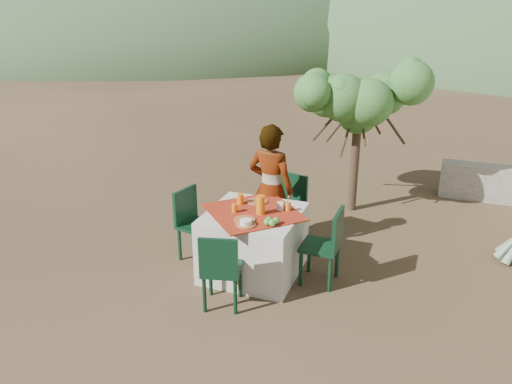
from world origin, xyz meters
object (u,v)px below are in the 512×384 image
(person, at_px, (271,189))
(chair_left, at_px, (193,220))
(chair_right, at_px, (327,243))
(table, at_px, (254,242))
(chair_near, at_px, (221,268))
(shrub_tree, at_px, (364,107))
(juice_pitcher, at_px, (261,205))
(chair_far, at_px, (289,204))

(person, bearing_deg, chair_left, 41.28)
(chair_right, bearing_deg, table, -84.67)
(chair_left, relative_size, person, 0.54)
(chair_near, xyz_separation_m, shrub_tree, (0.84, 3.13, 1.09))
(chair_near, bearing_deg, shrub_tree, -118.83)
(table, relative_size, juice_pitcher, 6.12)
(juice_pitcher, bearing_deg, chair_left, 171.90)
(chair_left, distance_m, person, 1.02)
(table, xyz_separation_m, shrub_tree, (0.79, 2.32, 1.18))
(chair_near, bearing_deg, juice_pitcher, -114.38)
(chair_far, relative_size, shrub_tree, 0.44)
(chair_far, relative_size, chair_near, 1.04)
(chair_near, bearing_deg, chair_right, -149.48)
(table, bearing_deg, shrub_tree, 71.24)
(chair_near, distance_m, juice_pitcher, 0.88)
(chair_left, distance_m, shrub_tree, 2.95)
(person, xyz_separation_m, juice_pitcher, (0.11, -0.65, 0.06))
(chair_right, bearing_deg, chair_near, -44.38)
(table, height_order, shrub_tree, shrub_tree)
(chair_far, xyz_separation_m, chair_left, (-0.94, -0.89, -0.00))
(chair_right, xyz_separation_m, juice_pitcher, (-0.74, -0.09, 0.38))
(person, distance_m, shrub_tree, 2.02)
(chair_far, relative_size, person, 0.54)
(chair_right, height_order, shrub_tree, shrub_tree)
(chair_near, relative_size, juice_pitcher, 3.95)
(chair_far, xyz_separation_m, chair_near, (-0.16, -1.80, -0.02))
(chair_left, xyz_separation_m, person, (0.81, 0.52, 0.33))
(shrub_tree, bearing_deg, chair_left, -125.88)
(juice_pitcher, bearing_deg, shrub_tree, 73.60)
(chair_left, bearing_deg, shrub_tree, -23.85)
(chair_near, bearing_deg, chair_left, -63.31)
(chair_near, height_order, shrub_tree, shrub_tree)
(chair_far, bearing_deg, chair_right, -37.47)
(chair_far, distance_m, chair_near, 1.80)
(table, xyz_separation_m, chair_far, (0.12, 0.99, 0.10))
(table, bearing_deg, chair_right, 4.07)
(table, xyz_separation_m, person, (-0.01, 0.62, 0.43))
(person, relative_size, juice_pitcher, 7.61)
(chair_far, distance_m, shrub_tree, 1.84)
(chair_left, xyz_separation_m, shrub_tree, (1.61, 2.22, 1.07))
(chair_right, bearing_deg, chair_left, -90.16)
(shrub_tree, bearing_deg, juice_pitcher, -106.40)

